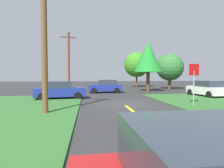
# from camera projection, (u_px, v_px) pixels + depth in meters

# --- Properties ---
(ground_plane) EXTENTS (120.00, 120.00, 0.00)m
(ground_plane) POSITION_uv_depth(u_px,v_px,m) (123.00, 104.00, 14.13)
(ground_plane) COLOR #2F2F2F
(lane_stripe_center) EXTENTS (0.20, 14.00, 0.01)m
(lane_stripe_center) POSITION_uv_depth(u_px,v_px,m) (168.00, 139.00, 6.21)
(lane_stripe_center) COLOR yellow
(lane_stripe_center) RESTS_ON ground
(stop_sign) EXTENTS (0.80, 0.17, 2.94)m
(stop_sign) POSITION_uv_depth(u_px,v_px,m) (194.00, 76.00, 12.86)
(stop_sign) COLOR #9EA0A8
(stop_sign) RESTS_ON ground
(car_on_crossroad) EXTENTS (2.48, 4.29, 1.62)m
(car_on_crossroad) POSITION_uv_depth(u_px,v_px,m) (207.00, 89.00, 18.88)
(car_on_crossroad) COLOR white
(car_on_crossroad) RESTS_ON ground
(car_approaching_junction) EXTENTS (4.11, 2.11, 1.62)m
(car_approaching_junction) POSITION_uv_depth(u_px,v_px,m) (106.00, 86.00, 23.27)
(car_approaching_junction) COLOR navy
(car_approaching_junction) RESTS_ON ground
(parked_car_near_building) EXTENTS (4.68, 2.64, 1.62)m
(parked_car_near_building) POSITION_uv_depth(u_px,v_px,m) (59.00, 90.00, 16.98)
(parked_car_near_building) COLOR navy
(parked_car_near_building) RESTS_ON ground
(utility_pole_near) EXTENTS (1.78, 0.50, 7.64)m
(utility_pole_near) POSITION_uv_depth(u_px,v_px,m) (44.00, 43.00, 10.08)
(utility_pole_near) COLOR brown
(utility_pole_near) RESTS_ON ground
(utility_pole_mid) EXTENTS (1.78, 0.52, 7.18)m
(utility_pole_mid) POSITION_uv_depth(u_px,v_px,m) (69.00, 62.00, 21.77)
(utility_pole_mid) COLOR brown
(utility_pole_mid) RESTS_ON ground
(oak_tree_left) EXTENTS (4.30, 4.30, 5.63)m
(oak_tree_left) POSITION_uv_depth(u_px,v_px,m) (170.00, 67.00, 29.61)
(oak_tree_left) COLOR brown
(oak_tree_left) RESTS_ON ground
(pine_tree_center) EXTENTS (3.75, 3.75, 6.75)m
(pine_tree_center) POSITION_uv_depth(u_px,v_px,m) (148.00, 57.00, 25.12)
(pine_tree_center) COLOR brown
(pine_tree_center) RESTS_ON ground
(oak_tree_right) EXTENTS (4.67, 4.67, 6.55)m
(oak_tree_right) POSITION_uv_depth(u_px,v_px,m) (137.00, 65.00, 34.64)
(oak_tree_right) COLOR brown
(oak_tree_right) RESTS_ON ground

